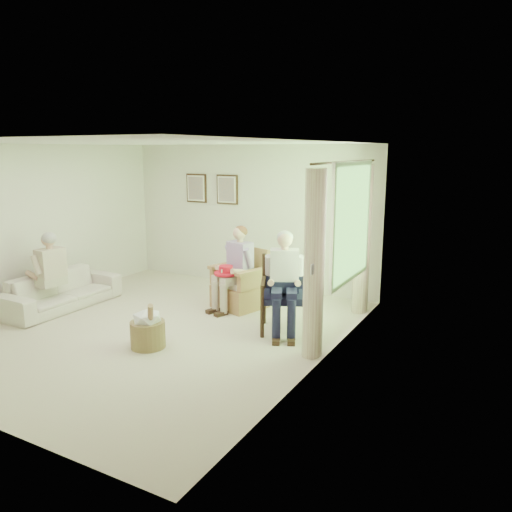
{
  "coord_description": "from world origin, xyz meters",
  "views": [
    {
      "loc": [
        4.52,
        -5.24,
        2.5
      ],
      "look_at": [
        1.24,
        0.75,
        1.05
      ],
      "focal_mm": 35.0,
      "sensor_mm": 36.0,
      "label": 1
    }
  ],
  "objects_px": {
    "wicker_armchair": "(241,289)",
    "sofa": "(61,291)",
    "person_dark": "(283,275)",
    "hatbox": "(148,328)",
    "wood_armchair": "(288,291)",
    "person_sofa": "(47,268)",
    "person_wicker": "(237,263)",
    "red_hat": "(226,271)"
  },
  "relations": [
    {
      "from": "wood_armchair",
      "to": "wicker_armchair",
      "type": "bearing_deg",
      "value": 127.56
    },
    {
      "from": "wood_armchair",
      "to": "sofa",
      "type": "xyz_separation_m",
      "value": [
        -3.61,
        -0.88,
        -0.28
      ]
    },
    {
      "from": "sofa",
      "to": "person_dark",
      "type": "xyz_separation_m",
      "value": [
        3.61,
        0.71,
        0.54
      ]
    },
    {
      "from": "person_dark",
      "to": "hatbox",
      "type": "xyz_separation_m",
      "value": [
        -1.28,
        -1.32,
        -0.57
      ]
    },
    {
      "from": "wicker_armchair",
      "to": "person_wicker",
      "type": "relative_size",
      "value": 0.73
    },
    {
      "from": "sofa",
      "to": "hatbox",
      "type": "relative_size",
      "value": 2.96
    },
    {
      "from": "wicker_armchair",
      "to": "wood_armchair",
      "type": "relative_size",
      "value": 0.93
    },
    {
      "from": "person_wicker",
      "to": "hatbox",
      "type": "xyz_separation_m",
      "value": [
        -0.18,
        -1.93,
        -0.5
      ]
    },
    {
      "from": "wicker_armchair",
      "to": "red_hat",
      "type": "height_order",
      "value": "wicker_armchair"
    },
    {
      "from": "wicker_armchair",
      "to": "sofa",
      "type": "relative_size",
      "value": 0.49
    },
    {
      "from": "sofa",
      "to": "hatbox",
      "type": "xyz_separation_m",
      "value": [
        2.33,
        -0.61,
        -0.03
      ]
    },
    {
      "from": "sofa",
      "to": "hatbox",
      "type": "distance_m",
      "value": 2.41
    },
    {
      "from": "person_wicker",
      "to": "person_sofa",
      "type": "xyz_separation_m",
      "value": [
        -2.51,
        -1.54,
        -0.06
      ]
    },
    {
      "from": "person_sofa",
      "to": "red_hat",
      "type": "distance_m",
      "value": 2.78
    },
    {
      "from": "person_dark",
      "to": "red_hat",
      "type": "height_order",
      "value": "person_dark"
    },
    {
      "from": "wood_armchair",
      "to": "red_hat",
      "type": "bearing_deg",
      "value": 143.21
    },
    {
      "from": "person_dark",
      "to": "wood_armchair",
      "type": "bearing_deg",
      "value": 64.79
    },
    {
      "from": "red_hat",
      "to": "hatbox",
      "type": "xyz_separation_m",
      "value": [
        -0.11,
        -1.73,
        -0.39
      ]
    },
    {
      "from": "person_dark",
      "to": "hatbox",
      "type": "height_order",
      "value": "person_dark"
    },
    {
      "from": "person_dark",
      "to": "hatbox",
      "type": "relative_size",
      "value": 2.12
    },
    {
      "from": "wicker_armchair",
      "to": "person_dark",
      "type": "distance_m",
      "value": 1.42
    },
    {
      "from": "sofa",
      "to": "person_dark",
      "type": "relative_size",
      "value": 1.4
    },
    {
      "from": "wicker_armchair",
      "to": "person_wicker",
      "type": "bearing_deg",
      "value": -72.96
    },
    {
      "from": "person_sofa",
      "to": "person_dark",
      "type": "bearing_deg",
      "value": 108.63
    },
    {
      "from": "person_sofa",
      "to": "red_hat",
      "type": "height_order",
      "value": "person_sofa"
    },
    {
      "from": "person_wicker",
      "to": "hatbox",
      "type": "distance_m",
      "value": 2.0
    },
    {
      "from": "person_dark",
      "to": "wicker_armchair",
      "type": "bearing_deg",
      "value": 121.05
    },
    {
      "from": "person_wicker",
      "to": "person_dark",
      "type": "xyz_separation_m",
      "value": [
        1.1,
        -0.61,
        0.07
      ]
    },
    {
      "from": "person_dark",
      "to": "sofa",
      "type": "bearing_deg",
      "value": 165.91
    },
    {
      "from": "wood_armchair",
      "to": "hatbox",
      "type": "xyz_separation_m",
      "value": [
        -1.28,
        -1.49,
        -0.3
      ]
    },
    {
      "from": "wood_armchair",
      "to": "person_wicker",
      "type": "height_order",
      "value": "person_wicker"
    },
    {
      "from": "wood_armchair",
      "to": "person_dark",
      "type": "distance_m",
      "value": 0.31
    },
    {
      "from": "sofa",
      "to": "person_wicker",
      "type": "xyz_separation_m",
      "value": [
        2.51,
        1.32,
        0.47
      ]
    },
    {
      "from": "wood_armchair",
      "to": "red_hat",
      "type": "relative_size",
      "value": 2.77
    },
    {
      "from": "person_dark",
      "to": "person_sofa",
      "type": "xyz_separation_m",
      "value": [
        -3.61,
        -0.93,
        -0.12
      ]
    },
    {
      "from": "sofa",
      "to": "wood_armchair",
      "type": "bearing_deg",
      "value": -76.33
    },
    {
      "from": "sofa",
      "to": "hatbox",
      "type": "height_order",
      "value": "hatbox"
    },
    {
      "from": "wood_armchair",
      "to": "person_dark",
      "type": "relative_size",
      "value": 0.73
    },
    {
      "from": "person_dark",
      "to": "person_sofa",
      "type": "relative_size",
      "value": 1.12
    },
    {
      "from": "wicker_armchair",
      "to": "sofa",
      "type": "distance_m",
      "value": 2.9
    },
    {
      "from": "person_sofa",
      "to": "hatbox",
      "type": "relative_size",
      "value": 1.88
    },
    {
      "from": "wood_armchair",
      "to": "person_sofa",
      "type": "xyz_separation_m",
      "value": [
        -3.61,
        -1.1,
        0.14
      ]
    }
  ]
}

